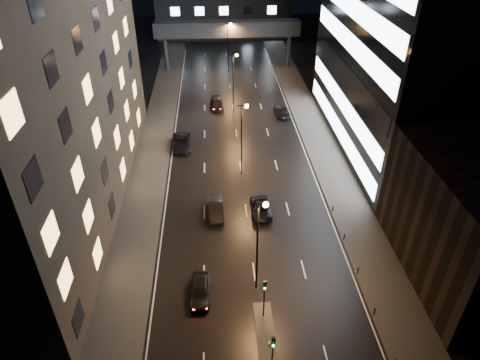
# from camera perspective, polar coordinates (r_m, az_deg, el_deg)

# --- Properties ---
(ground) EXTENTS (160.00, 160.00, 0.00)m
(ground) POSITION_cam_1_polar(r_m,az_deg,el_deg) (68.04, -0.51, 6.28)
(ground) COLOR black
(ground) RESTS_ON ground
(sidewalk_left) EXTENTS (5.00, 110.00, 0.15)m
(sidewalk_left) POSITION_cam_1_polar(r_m,az_deg,el_deg) (64.17, -11.47, 3.81)
(sidewalk_left) COLOR #383533
(sidewalk_left) RESTS_ON ground
(sidewalk_right) EXTENTS (5.00, 110.00, 0.15)m
(sidewalk_right) POSITION_cam_1_polar(r_m,az_deg,el_deg) (65.50, 10.78, 4.55)
(sidewalk_right) COLOR #383533
(sidewalk_right) RESTS_ON ground
(building_left) EXTENTS (15.00, 48.00, 40.00)m
(building_left) POSITION_cam_1_polar(r_m,az_deg,el_deg) (49.52, -27.62, 16.85)
(building_left) COLOR #2D2319
(building_left) RESTS_ON ground
(building_right_low) EXTENTS (10.00, 18.00, 12.00)m
(building_right_low) POSITION_cam_1_polar(r_m,az_deg,el_deg) (45.30, 28.36, -5.10)
(building_right_low) COLOR black
(building_right_low) RESTS_ON ground
(skybridge) EXTENTS (30.00, 3.00, 10.00)m
(skybridge) POSITION_cam_1_polar(r_m,az_deg,el_deg) (93.23, -1.70, 19.43)
(skybridge) COLOR #333335
(skybridge) RESTS_ON ground
(median_island) EXTENTS (1.60, 8.00, 0.15)m
(median_island) POSITION_cam_1_polar(r_m,az_deg,el_deg) (38.62, 3.56, -20.56)
(median_island) COLOR #383533
(median_island) RESTS_ON ground
(traffic_signal_near) EXTENTS (0.28, 0.34, 4.40)m
(traffic_signal_near) POSITION_cam_1_polar(r_m,az_deg,el_deg) (37.80, 3.26, -14.83)
(traffic_signal_near) COLOR black
(traffic_signal_near) RESTS_ON median_island
(traffic_signal_far) EXTENTS (0.28, 0.34, 4.40)m
(traffic_signal_far) POSITION_cam_1_polar(r_m,az_deg,el_deg) (34.45, 4.39, -21.68)
(traffic_signal_far) COLOR black
(traffic_signal_far) RESTS_ON median_island
(bollard_row) EXTENTS (0.12, 25.12, 0.90)m
(bollard_row) POSITION_cam_1_polar(r_m,az_deg,el_deg) (43.14, 16.40, -13.93)
(bollard_row) COLOR black
(bollard_row) RESTS_ON ground
(streetlight_near) EXTENTS (1.45, 0.50, 10.15)m
(streetlight_near) POSITION_cam_1_polar(r_m,az_deg,el_deg) (37.85, 2.61, -7.44)
(streetlight_near) COLOR black
(streetlight_near) RESTS_ON ground
(streetlight_mid_a) EXTENTS (1.45, 0.50, 10.15)m
(streetlight_mid_a) POSITION_cam_1_polar(r_m,az_deg,el_deg) (54.43, 0.39, 6.53)
(streetlight_mid_a) COLOR black
(streetlight_mid_a) RESTS_ON ground
(streetlight_mid_b) EXTENTS (1.45, 0.50, 10.15)m
(streetlight_mid_b) POSITION_cam_1_polar(r_m,az_deg,el_deg) (72.75, -0.79, 13.74)
(streetlight_mid_b) COLOR black
(streetlight_mid_b) RESTS_ON ground
(streetlight_far) EXTENTS (1.45, 0.50, 10.15)m
(streetlight_far) POSITION_cam_1_polar(r_m,az_deg,el_deg) (91.78, -1.52, 18.01)
(streetlight_far) COLOR black
(streetlight_far) RESTS_ON ground
(car_away_a) EXTENTS (1.96, 4.66, 1.57)m
(car_away_a) POSITION_cam_1_polar(r_m,az_deg,el_deg) (41.20, -5.33, -14.45)
(car_away_a) COLOR black
(car_away_a) RESTS_ON ground
(car_away_b) EXTENTS (1.89, 4.92, 1.60)m
(car_away_b) POSITION_cam_1_polar(r_m,az_deg,el_deg) (50.25, -3.27, -3.83)
(car_away_b) COLOR black
(car_away_b) RESTS_ON ground
(car_away_c) EXTENTS (3.02, 5.98, 1.62)m
(car_away_c) POSITION_cam_1_polar(r_m,az_deg,el_deg) (64.15, -7.81, 4.94)
(car_away_c) COLOR black
(car_away_c) RESTS_ON ground
(car_away_d) EXTENTS (2.45, 5.10, 1.43)m
(car_away_d) POSITION_cam_1_polar(r_m,az_deg,el_deg) (76.44, -3.11, 10.04)
(car_away_d) COLOR black
(car_away_d) RESTS_ON ground
(car_toward_a) EXTENTS (2.55, 5.25, 1.44)m
(car_toward_a) POSITION_cam_1_polar(r_m,az_deg,el_deg) (50.69, 2.81, -3.54)
(car_toward_a) COLOR black
(car_toward_a) RESTS_ON ground
(car_toward_b) EXTENTS (2.27, 5.20, 1.49)m
(car_toward_b) POSITION_cam_1_polar(r_m,az_deg,el_deg) (73.93, 5.64, 9.09)
(car_toward_b) COLOR black
(car_toward_b) RESTS_ON ground
(cone_b) EXTENTS (0.40, 0.40, 0.49)m
(cone_b) POSITION_cam_1_polar(r_m,az_deg,el_deg) (38.26, 4.04, -20.92)
(cone_b) COLOR #FE390D
(cone_b) RESTS_ON ground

